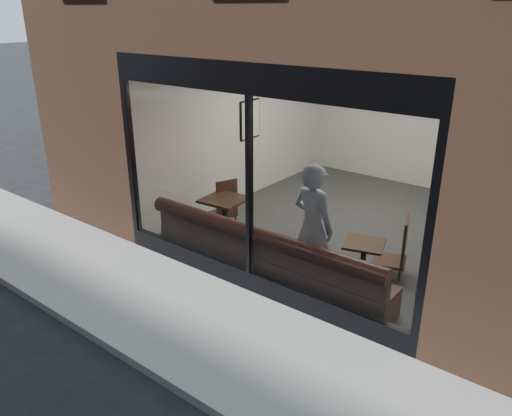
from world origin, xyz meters
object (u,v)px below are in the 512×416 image
Objects in this scene: person at (313,227)px; cafe_table_right at (364,244)px; cafe_chair_left at (222,214)px; banquette at (266,265)px; cafe_chair_right at (389,261)px; cafe_table_left at (224,200)px.

cafe_table_right is (0.66, 0.32, -0.19)m from person.
banquette is at bearing 169.15° from cafe_chair_left.
person is 1.43m from cafe_chair_right.
cafe_chair_right is at bearing -118.32° from person.
cafe_chair_right is (1.40, 1.24, 0.01)m from banquette.
cafe_chair_left is 0.91× the size of cafe_chair_right.
cafe_table_left is at bearing -1.10° from person.
cafe_table_left reaches higher than cafe_chair_left.
cafe_table_right is at bearing 61.07° from cafe_chair_right.
cafe_chair_right is at bearing 10.95° from cafe_table_left.
cafe_table_right reaches higher than cafe_chair_left.
cafe_table_left is at bearing -6.74° from cafe_chair_right.
cafe_chair_right is (0.79, 0.97, -0.69)m from person.
banquette is 9.38× the size of cafe_chair_left.
person is 2.10m from cafe_table_left.
cafe_chair_left is (-3.12, 0.52, -0.50)m from cafe_table_right.
cafe_table_right is 1.27× the size of cafe_chair_left.
banquette is 0.97m from person.
cafe_chair_left is at bearing 149.23° from banquette.
cafe_table_left is 2.93m from cafe_chair_right.
cafe_table_left is 2.70m from cafe_table_right.
banquette is 1.49m from cafe_table_right.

